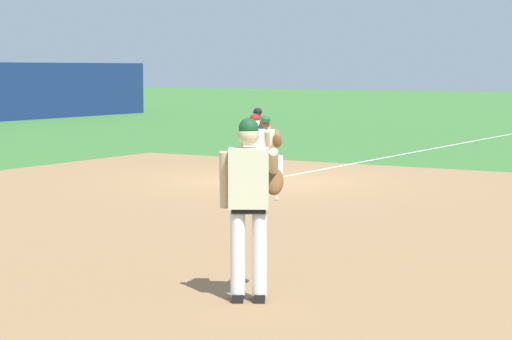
# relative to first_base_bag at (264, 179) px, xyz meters

# --- Properties ---
(ground_plane) EXTENTS (160.00, 160.00, 0.00)m
(ground_plane) POSITION_rel_first_base_bag_xyz_m (0.00, 0.00, -0.04)
(ground_plane) COLOR #3D7533
(infield_dirt_patch) EXTENTS (18.00, 18.00, 0.01)m
(infield_dirt_patch) POSITION_rel_first_base_bag_xyz_m (-4.71, -2.72, -0.04)
(infield_dirt_patch) COLOR #9E754C
(infield_dirt_patch) RESTS_ON ground
(foul_line_stripe) EXTENTS (17.73, 0.10, 0.00)m
(foul_line_stripe) POSITION_rel_first_base_bag_xyz_m (8.86, 0.00, -0.04)
(foul_line_stripe) COLOR white
(foul_line_stripe) RESTS_ON ground
(first_base_bag) EXTENTS (0.38, 0.38, 0.09)m
(first_base_bag) POSITION_rel_first_base_bag_xyz_m (0.00, 0.00, 0.00)
(first_base_bag) COLOR white
(first_base_bag) RESTS_ON ground
(baseball) EXTENTS (0.07, 0.07, 0.07)m
(baseball) POSITION_rel_first_base_bag_xyz_m (-2.58, -1.80, -0.01)
(baseball) COLOR white
(baseball) RESTS_ON ground
(pitcher) EXTENTS (0.84, 0.58, 1.86)m
(pitcher) POSITION_rel_first_base_bag_xyz_m (-9.38, -5.44, 1.01)
(pitcher) COLOR black
(pitcher) RESTS_ON ground
(first_baseman) EXTENTS (0.82, 1.02, 1.34)m
(first_baseman) POSITION_rel_first_base_bag_xyz_m (0.48, 0.23, 0.69)
(first_baseman) COLOR black
(first_baseman) RESTS_ON ground
(baserunner) EXTENTS (0.58, 0.67, 1.46)m
(baserunner) POSITION_rel_first_base_bag_xyz_m (-1.16, -0.47, 0.75)
(baserunner) COLOR black
(baserunner) RESTS_ON ground
(umpire) EXTENTS (0.63, 0.68, 1.46)m
(umpire) POSITION_rel_first_base_bag_xyz_m (1.40, 1.01, 0.75)
(umpire) COLOR black
(umpire) RESTS_ON ground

